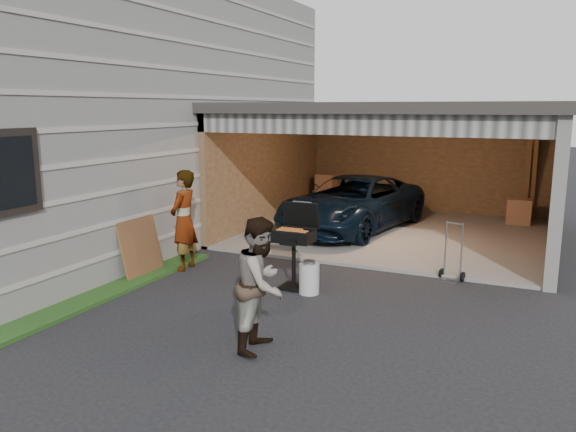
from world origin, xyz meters
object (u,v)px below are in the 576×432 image
object	(u,v)px
minivan	(352,206)
plywood_panel	(140,247)
man	(261,284)
propane_tank	(309,279)
bbq_grill	(295,239)
hand_truck	(451,269)
woman	(184,220)

from	to	relation	value
minivan	plywood_panel	bearing A→B (deg)	-104.71
man	propane_tank	bearing A→B (deg)	2.26
man	bbq_grill	xyz separation A→B (m)	(-0.57, 2.23, 0.01)
man	hand_truck	xyz separation A→B (m)	(1.61, 3.66, -0.60)
woman	propane_tank	world-z (taller)	woman
minivan	propane_tank	world-z (taller)	minivan
propane_tank	woman	bearing A→B (deg)	172.83
minivan	hand_truck	size ratio (longest dim) A/B	4.46
plywood_panel	man	bearing A→B (deg)	-28.54
man	hand_truck	distance (m)	4.05
plywood_panel	hand_truck	distance (m)	5.19
woman	man	world-z (taller)	woman
bbq_grill	hand_truck	distance (m)	2.69
woman	propane_tank	distance (m)	2.60
man	woman	bearing A→B (deg)	44.28
propane_tank	hand_truck	xyz separation A→B (m)	(1.87, 1.59, -0.05)
minivan	bbq_grill	size ratio (longest dim) A/B	3.24
propane_tank	hand_truck	bearing A→B (deg)	40.33
minivan	propane_tank	distance (m)	4.53
bbq_grill	plywood_panel	xyz separation A→B (m)	(-2.63, -0.49, -0.29)
minivan	woman	world-z (taller)	woman
propane_tank	plywood_panel	world-z (taller)	plywood_panel
minivan	man	distance (m)	6.60
minivan	man	size ratio (longest dim) A/B	2.75
plywood_panel	hand_truck	world-z (taller)	plywood_panel
woman	hand_truck	size ratio (longest dim) A/B	1.80
hand_truck	bbq_grill	bearing A→B (deg)	-134.11
propane_tank	man	bearing A→B (deg)	-82.88
hand_truck	plywood_panel	bearing A→B (deg)	-145.48
plywood_panel	hand_truck	xyz separation A→B (m)	(4.81, 1.92, -0.32)
minivan	hand_truck	xyz separation A→B (m)	(2.66, -2.85, -0.42)
man	plywood_panel	distance (m)	3.65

